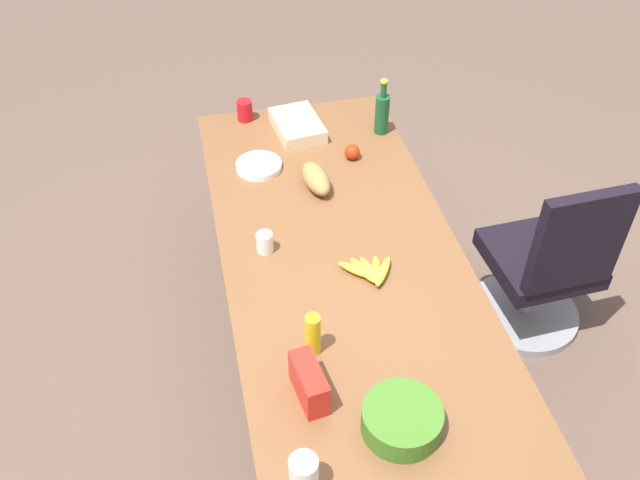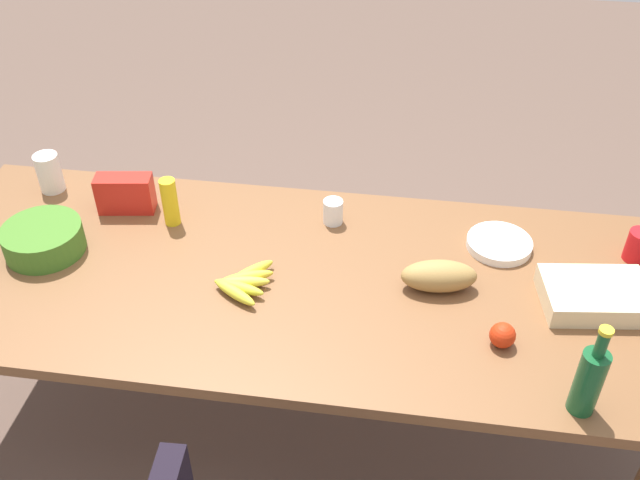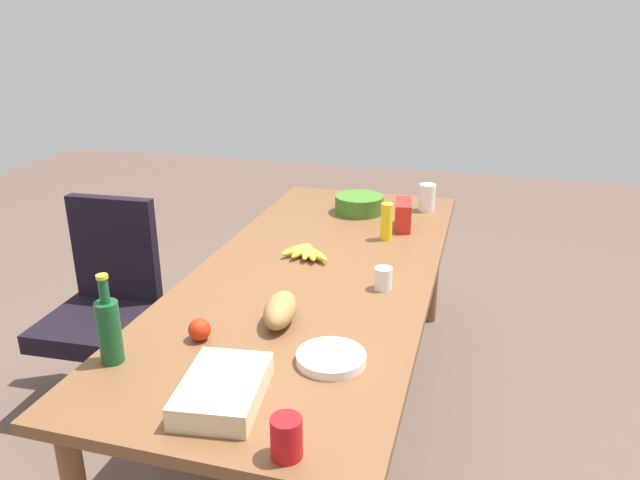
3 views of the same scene
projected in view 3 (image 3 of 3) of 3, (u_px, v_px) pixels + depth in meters
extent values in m
plane|color=brown|center=(317.00, 418.00, 2.87)|extent=(10.00, 10.00, 0.00)
cube|color=brown|center=(316.00, 273.00, 2.60)|extent=(2.46, 1.00, 0.04)
cylinder|color=brown|center=(304.00, 252.00, 3.87)|extent=(0.07, 0.07, 0.73)
cylinder|color=brown|center=(433.00, 266.00, 3.66)|extent=(0.07, 0.07, 0.73)
cylinder|color=gray|center=(108.00, 397.00, 2.98)|extent=(0.56, 0.56, 0.05)
cylinder|color=gray|center=(103.00, 360.00, 2.91)|extent=(0.06, 0.06, 0.37)
cube|color=black|center=(98.00, 326.00, 2.84)|extent=(0.50, 0.50, 0.09)
cube|color=black|center=(115.00, 249.00, 2.94)|extent=(0.08, 0.43, 0.52)
cube|color=beige|center=(223.00, 389.00, 1.70)|extent=(0.35, 0.26, 0.07)
cylinder|color=red|center=(286.00, 437.00, 1.48)|extent=(0.09, 0.09, 0.11)
ellipsoid|color=olive|center=(280.00, 310.00, 2.13)|extent=(0.25, 0.14, 0.10)
sphere|color=red|center=(200.00, 330.00, 2.02)|extent=(0.09, 0.09, 0.08)
cylinder|color=white|center=(331.00, 358.00, 1.89)|extent=(0.25, 0.25, 0.03)
cylinder|color=#154F28|center=(110.00, 332.00, 1.87)|extent=(0.08, 0.08, 0.20)
cylinder|color=#154F28|center=(104.00, 291.00, 1.82)|extent=(0.03, 0.03, 0.08)
cylinder|color=gold|center=(102.00, 277.00, 1.80)|extent=(0.04, 0.04, 0.01)
cylinder|color=white|center=(383.00, 278.00, 2.39)|extent=(0.07, 0.07, 0.09)
cylinder|color=yellow|center=(386.00, 222.00, 2.90)|extent=(0.06, 0.06, 0.18)
cube|color=red|center=(403.00, 215.00, 3.07)|extent=(0.21, 0.11, 0.14)
cylinder|color=white|center=(427.00, 197.00, 3.34)|extent=(0.12, 0.12, 0.15)
cylinder|color=#3D6E22|center=(359.00, 204.00, 3.31)|extent=(0.32, 0.32, 0.10)
ellipsoid|color=yellow|center=(296.00, 250.00, 2.73)|extent=(0.16, 0.12, 0.04)
ellipsoid|color=yellow|center=(301.00, 251.00, 2.72)|extent=(0.17, 0.07, 0.04)
ellipsoid|color=yellow|center=(306.00, 252.00, 2.71)|extent=(0.17, 0.07, 0.04)
ellipsoid|color=yellow|center=(311.00, 253.00, 2.70)|extent=(0.17, 0.10, 0.04)
ellipsoid|color=gold|center=(317.00, 254.00, 2.68)|extent=(0.14, 0.15, 0.04)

